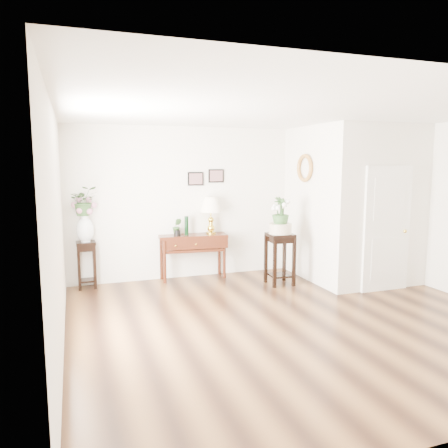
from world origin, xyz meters
name	(u,v)px	position (x,y,z in m)	size (l,w,h in m)	color
floor	(296,320)	(0.00, 0.00, 0.00)	(6.00, 5.50, 0.02)	brown
ceiling	(301,111)	(0.00, 0.00, 2.80)	(6.00, 5.50, 0.02)	white
wall_back	(228,202)	(0.00, 2.75, 1.40)	(6.00, 0.02, 2.80)	white
wall_left	(57,231)	(-3.00, 0.00, 1.40)	(0.02, 5.50, 2.80)	white
partition	(351,203)	(2.10, 1.77, 1.40)	(1.80, 1.95, 2.80)	white
door	(387,229)	(2.10, 0.78, 1.05)	(0.90, 0.05, 2.10)	white
art_print_left	(196,179)	(-0.65, 2.73, 1.85)	(0.30, 0.02, 0.25)	black
art_print_right	(216,176)	(-0.25, 2.73, 1.90)	(0.30, 0.02, 0.25)	black
wall_ornament	(305,168)	(1.16, 1.90, 2.05)	(0.51, 0.51, 0.07)	#C26F2E
console_table	(193,257)	(-0.76, 2.57, 0.42)	(1.25, 0.42, 0.83)	#3E190B
table_lamp	(211,215)	(-0.41, 2.57, 1.18)	(0.40, 0.40, 0.70)	gold
green_vase	(187,226)	(-0.88, 2.57, 1.00)	(0.07, 0.07, 0.35)	black
potted_plant	(177,227)	(-1.05, 2.57, 0.98)	(0.16, 0.13, 0.30)	#2C5224
plant_stand_a	(87,265)	(-2.65, 2.57, 0.41)	(0.32, 0.32, 0.81)	black
porcelain_vase	(85,229)	(-2.65, 2.57, 1.04)	(0.29, 0.29, 0.50)	white
lily_arrangement	(84,204)	(-2.65, 2.57, 1.46)	(0.45, 0.39, 0.50)	#2C5224
plant_stand_b	(280,259)	(0.59, 1.70, 0.46)	(0.43, 0.43, 0.91)	black
ceramic_bowl	(280,229)	(0.59, 1.70, 0.99)	(0.40, 0.40, 0.18)	white
narcissus	(281,212)	(0.59, 1.70, 1.30)	(0.29, 0.29, 0.52)	#2C5224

